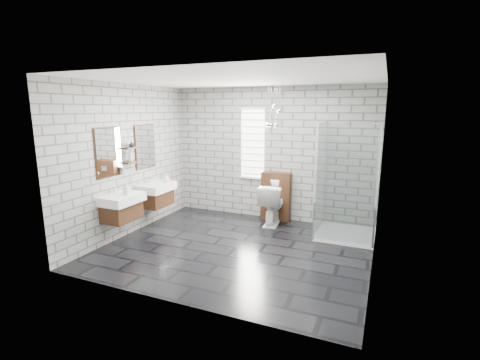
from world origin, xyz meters
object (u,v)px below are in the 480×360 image
Objects in this scene: cistern_panel at (276,196)px; vanity_right at (155,188)px; vanity_left at (120,200)px; toilet at (272,204)px; shower_enclosure at (340,210)px.

vanity_right is at bearing -148.56° from cistern_panel.
vanity_right is at bearing 90.00° from vanity_left.
vanity_left is at bearing 37.77° from toilet.
cistern_panel is 0.49× the size of shower_enclosure.
vanity_right is 3.50m from shower_enclosure.
cistern_panel is at bearing 47.15° from vanity_left.
vanity_left is 1.57× the size of cistern_panel.
cistern_panel is at bearing 31.44° from vanity_right.
shower_enclosure reaches higher than cistern_panel.
shower_enclosure is (3.41, 0.74, -0.25)m from vanity_right.
cistern_panel reaches higher than toilet.
vanity_right is 1.57× the size of cistern_panel.
shower_enclosure is at bearing 26.56° from vanity_left.
cistern_panel is (2.06, 2.22, -0.26)m from vanity_left.
vanity_right is 1.93× the size of toilet.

